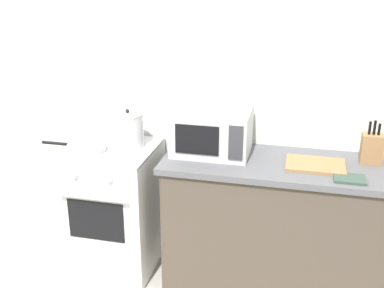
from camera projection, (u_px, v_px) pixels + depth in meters
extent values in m
cube|color=silver|center=(214.00, 94.00, 3.31)|extent=(4.40, 0.10, 2.50)
cube|color=#4C4238|center=(291.00, 230.00, 3.14)|extent=(1.64, 0.56, 0.88)
cube|color=#59595E|center=(296.00, 166.00, 2.98)|extent=(1.70, 0.60, 0.04)
cube|color=white|center=(114.00, 209.00, 3.40)|extent=(0.60, 0.60, 0.90)
cube|color=#B7B7BC|center=(110.00, 149.00, 3.24)|extent=(0.60, 0.60, 0.02)
cube|color=black|center=(96.00, 221.00, 3.10)|extent=(0.39, 0.01, 0.28)
cylinder|color=silver|center=(92.00, 198.00, 3.01)|extent=(0.48, 0.02, 0.02)
cylinder|color=silver|center=(74.00, 175.00, 3.00)|extent=(0.04, 0.02, 0.04)
cylinder|color=silver|center=(110.00, 179.00, 2.95)|extent=(0.04, 0.02, 0.04)
cylinder|color=silver|center=(128.00, 130.00, 3.24)|extent=(0.21, 0.21, 0.23)
cylinder|color=silver|center=(127.00, 114.00, 3.19)|extent=(0.22, 0.22, 0.01)
sphere|color=black|center=(127.00, 111.00, 3.19)|extent=(0.03, 0.03, 0.03)
cylinder|color=silver|center=(111.00, 118.00, 3.24)|extent=(0.05, 0.01, 0.01)
cylinder|color=silver|center=(145.00, 121.00, 3.18)|extent=(0.05, 0.01, 0.01)
cylinder|color=silver|center=(87.00, 147.00, 3.17)|extent=(0.26, 0.26, 0.05)
cylinder|color=black|center=(56.00, 143.00, 3.22)|extent=(0.20, 0.02, 0.02)
cube|color=silver|center=(212.00, 131.00, 3.10)|extent=(0.50, 0.36, 0.30)
cube|color=black|center=(197.00, 140.00, 2.95)|extent=(0.28, 0.01, 0.19)
cube|color=#38383D|center=(236.00, 143.00, 2.89)|extent=(0.09, 0.01, 0.22)
cube|color=#997047|center=(315.00, 165.00, 2.93)|extent=(0.36, 0.26, 0.02)
cube|color=#997047|center=(372.00, 149.00, 2.95)|extent=(0.13, 0.10, 0.19)
cylinder|color=black|center=(370.00, 128.00, 2.91)|extent=(0.02, 0.02, 0.08)
cylinder|color=black|center=(375.00, 128.00, 2.90)|extent=(0.02, 0.02, 0.09)
cylinder|color=black|center=(379.00, 129.00, 2.90)|extent=(0.02, 0.02, 0.07)
cube|color=#384C42|center=(350.00, 179.00, 2.74)|extent=(0.18, 0.14, 0.02)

